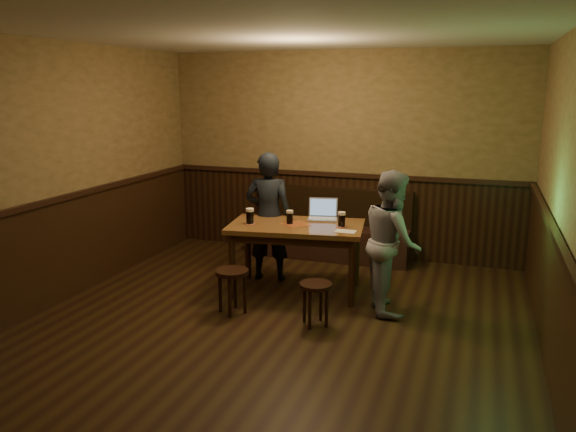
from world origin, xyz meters
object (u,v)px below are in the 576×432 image
(stool_left, at_px, (232,279))
(person_grey, at_px, (392,241))
(pint_right, at_px, (342,219))
(pint_mid, at_px, (290,217))
(bench, at_px, (329,235))
(stool_right, at_px, (316,292))
(pint_left, at_px, (250,216))
(person_suit, at_px, (269,217))
(pub_table, at_px, (296,233))
(laptop, at_px, (323,214))

(stool_left, relative_size, person_grey, 0.31)
(pint_right, bearing_deg, pint_mid, -173.51)
(stool_left, bearing_deg, bench, 79.19)
(stool_right, distance_m, pint_mid, 1.12)
(bench, height_order, pint_left, pint_left)
(pint_right, distance_m, person_suit, 1.01)
(stool_right, relative_size, pint_right, 2.58)
(bench, bearing_deg, pint_right, -70.02)
(pub_table, bearing_deg, stool_left, -126.52)
(pub_table, distance_m, person_suit, 0.57)
(pub_table, xyz_separation_m, person_suit, (-0.46, 0.32, 0.09))
(bench, distance_m, pint_mid, 1.57)
(laptop, bearing_deg, bench, 88.67)
(pub_table, xyz_separation_m, stool_right, (0.48, -0.83, -0.35))
(pint_left, bearing_deg, person_grey, -0.75)
(pint_left, bearing_deg, stool_left, -83.87)
(stool_right, distance_m, person_suit, 1.54)
(pub_table, distance_m, pint_right, 0.54)
(laptop, bearing_deg, person_grey, -42.41)
(stool_right, bearing_deg, laptop, 102.79)
(bench, distance_m, person_suit, 1.31)
(pint_mid, bearing_deg, pub_table, 6.25)
(person_grey, bearing_deg, pint_mid, 61.94)
(pint_mid, bearing_deg, person_grey, -7.90)
(stool_right, height_order, pint_mid, pint_mid)
(pint_right, xyz_separation_m, person_suit, (-0.97, 0.26, -0.10))
(pub_table, relative_size, stool_right, 3.69)
(pint_right, xyz_separation_m, laptop, (-0.30, 0.30, -0.02))
(pub_table, distance_m, laptop, 0.44)
(laptop, bearing_deg, pint_left, -156.65)
(laptop, xyz_separation_m, person_grey, (0.90, -0.53, -0.12))
(pub_table, distance_m, stool_left, 0.97)
(pint_mid, bearing_deg, laptop, 51.87)
(person_suit, bearing_deg, laptop, 172.81)
(stool_right, xyz_separation_m, pint_mid, (-0.55, 0.82, 0.53))
(pint_left, bearing_deg, pint_mid, 18.48)
(bench, distance_m, pint_right, 1.59)
(pint_right, distance_m, person_grey, 0.65)
(pint_mid, height_order, laptop, laptop)
(stool_left, relative_size, stool_right, 1.07)
(bench, xyz_separation_m, person_grey, (1.10, -1.63, 0.43))
(pub_table, relative_size, laptop, 4.17)
(pub_table, bearing_deg, stool_right, -68.43)
(pint_right, height_order, person_grey, person_grey)
(pint_left, height_order, pint_mid, pint_left)
(stool_right, height_order, person_grey, person_grey)
(stool_left, height_order, person_grey, person_grey)
(bench, bearing_deg, stool_right, -78.22)
(stool_left, distance_m, stool_right, 0.91)
(pint_mid, relative_size, laptop, 0.41)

